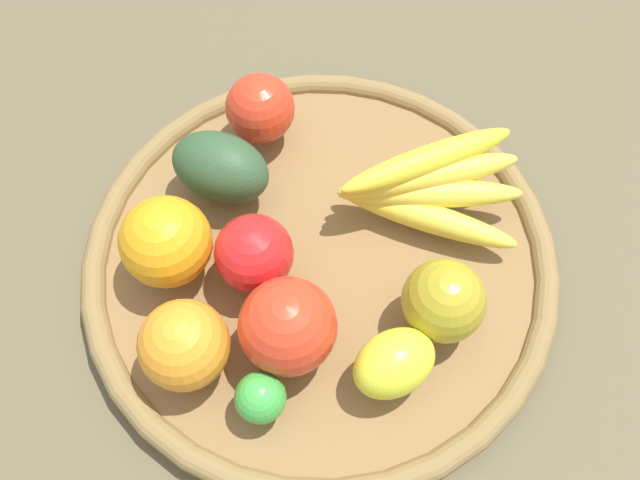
% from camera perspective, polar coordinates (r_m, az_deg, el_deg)
% --- Properties ---
extents(ground_plane, '(2.40, 2.40, 0.00)m').
position_cam_1_polar(ground_plane, '(0.63, 0.00, -2.28)').
color(ground_plane, brown).
rests_on(ground_plane, ground).
extents(basket, '(0.43, 0.43, 0.03)m').
position_cam_1_polar(basket, '(0.61, 0.00, -1.62)').
color(basket, olive).
rests_on(basket, ground_plane).
extents(banana_bunch, '(0.12, 0.17, 0.06)m').
position_cam_1_polar(banana_bunch, '(0.61, 9.26, 4.53)').
color(banana_bunch, yellow).
rests_on(banana_bunch, basket).
extents(apple_0, '(0.08, 0.08, 0.07)m').
position_cam_1_polar(apple_0, '(0.55, 10.55, -5.15)').
color(apple_0, '#A59322').
rests_on(apple_0, basket).
extents(lime_0, '(0.06, 0.06, 0.04)m').
position_cam_1_polar(lime_0, '(0.53, -5.14, -13.30)').
color(lime_0, green).
rests_on(lime_0, basket).
extents(orange_0, '(0.11, 0.11, 0.08)m').
position_cam_1_polar(orange_0, '(0.57, -13.06, -0.16)').
color(orange_0, orange).
rests_on(orange_0, basket).
extents(orange_1, '(0.10, 0.10, 0.07)m').
position_cam_1_polar(orange_1, '(0.54, -11.57, -8.81)').
color(orange_1, orange).
rests_on(orange_1, basket).
extents(lemon_0, '(0.08, 0.09, 0.05)m').
position_cam_1_polar(lemon_0, '(0.53, 6.36, -10.45)').
color(lemon_0, yellow).
rests_on(lemon_0, basket).
extents(avocado, '(0.09, 0.11, 0.06)m').
position_cam_1_polar(avocado, '(0.62, -8.53, 6.17)').
color(avocado, '#2F4E2E').
rests_on(avocado, basket).
extents(apple_2, '(0.07, 0.07, 0.07)m').
position_cam_1_polar(apple_2, '(0.56, -5.68, -1.15)').
color(apple_2, red).
rests_on(apple_2, basket).
extents(apple_3, '(0.09, 0.09, 0.08)m').
position_cam_1_polar(apple_3, '(0.53, -2.79, -7.39)').
color(apple_3, red).
rests_on(apple_3, basket).
extents(apple_1, '(0.09, 0.09, 0.07)m').
position_cam_1_polar(apple_1, '(0.65, -5.14, 11.17)').
color(apple_1, red).
rests_on(apple_1, basket).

